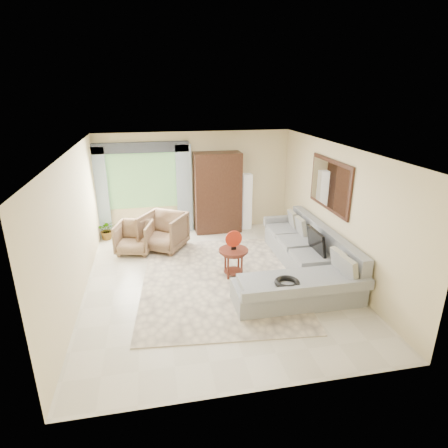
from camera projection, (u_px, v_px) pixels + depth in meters
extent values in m
plane|color=silver|center=(215.00, 280.00, 7.49)|extent=(6.00, 6.00, 0.00)
cube|color=beige|center=(219.00, 279.00, 7.50)|extent=(3.36, 4.26, 0.02)
cube|color=#A1A5AA|center=(300.00, 253.00, 8.25)|extent=(0.90, 2.40, 0.40)
cube|color=#A1A5AA|center=(298.00, 292.00, 6.65)|extent=(2.30, 0.80, 0.40)
cube|color=#A1A5AA|center=(325.00, 239.00, 7.79)|extent=(0.20, 3.20, 0.50)
cube|color=#A1A5AA|center=(282.00, 221.00, 9.33)|extent=(0.90, 0.16, 0.22)
cube|color=#A1A5AA|center=(309.00, 291.00, 6.13)|extent=(2.30, 0.10, 0.18)
cube|color=black|center=(316.00, 241.00, 7.51)|extent=(0.14, 0.74, 0.48)
torus|color=black|center=(287.00, 283.00, 6.27)|extent=(0.43, 0.43, 0.09)
cylinder|color=#531C16|center=(234.00, 250.00, 7.45)|extent=(0.59, 0.59, 0.04)
cylinder|color=#531C16|center=(233.00, 264.00, 7.55)|extent=(0.39, 0.39, 0.53)
cylinder|color=#B52812|center=(234.00, 239.00, 7.36)|extent=(0.34, 0.05, 0.34)
imported|color=olive|center=(134.00, 238.00, 8.65)|extent=(0.95, 0.97, 0.72)
imported|color=#846348|center=(163.00, 232.00, 8.82)|extent=(1.29, 1.30, 0.87)
imported|color=#999999|center=(107.00, 230.00, 9.44)|extent=(0.49, 0.43, 0.50)
cube|color=black|center=(218.00, 193.00, 9.74)|extent=(1.20, 0.55, 2.10)
cube|color=silver|center=(247.00, 202.00, 10.05)|extent=(0.24, 0.24, 1.50)
cube|color=#669E59|center=(142.00, 181.00, 9.51)|extent=(1.80, 0.04, 1.40)
cube|color=#9EB7CC|center=(100.00, 193.00, 9.32)|extent=(0.40, 0.08, 2.30)
cube|color=#9EB7CC|center=(184.00, 189.00, 9.70)|extent=(0.40, 0.08, 2.30)
cube|color=#1E232D|center=(140.00, 148.00, 9.15)|extent=(2.40, 0.12, 0.26)
cube|color=black|center=(330.00, 185.00, 7.67)|extent=(0.04, 1.70, 1.05)
cube|color=white|center=(329.00, 185.00, 7.66)|extent=(0.02, 1.54, 0.90)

